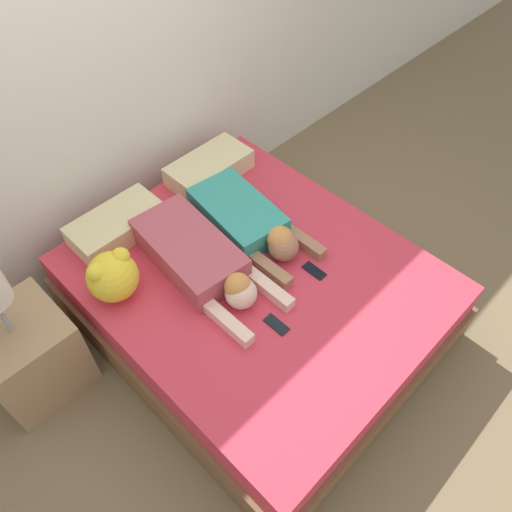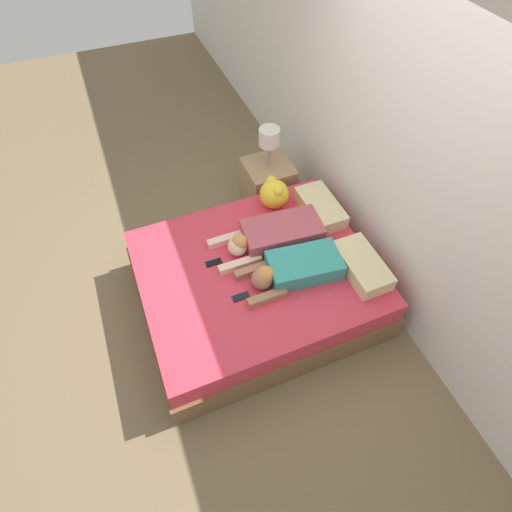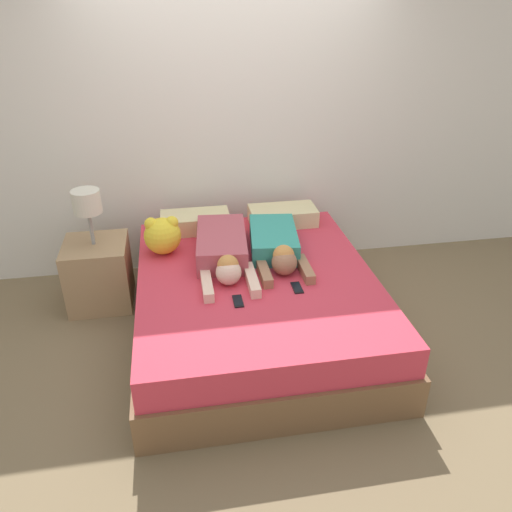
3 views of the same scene
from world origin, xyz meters
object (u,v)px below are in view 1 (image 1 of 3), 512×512
(plush_toy, at_px, (112,276))
(person_right, at_px, (249,222))
(person_left, at_px, (200,259))
(pillow_head_left, at_px, (117,225))
(cell_phone_left, at_px, (276,324))
(cell_phone_right, at_px, (314,271))
(nightstand, at_px, (27,351))
(bed, at_px, (256,298))
(pillow_head_right, at_px, (209,168))

(plush_toy, bearing_deg, person_right, -13.03)
(person_left, xyz_separation_m, person_right, (0.41, 0.01, -0.00))
(pillow_head_left, xyz_separation_m, person_left, (0.17, -0.58, 0.02))
(cell_phone_left, height_order, cell_phone_right, same)
(cell_phone_left, bearing_deg, cell_phone_right, 12.68)
(person_left, bearing_deg, nightstand, 158.77)
(bed, distance_m, cell_phone_right, 0.43)
(pillow_head_right, xyz_separation_m, person_left, (-0.59, -0.58, 0.02))
(pillow_head_right, bearing_deg, pillow_head_left, 180.00)
(bed, height_order, plush_toy, plush_toy)
(pillow_head_left, height_order, cell_phone_left, pillow_head_left)
(pillow_head_left, bearing_deg, person_left, -73.60)
(pillow_head_right, bearing_deg, bed, -114.65)
(bed, height_order, cell_phone_right, cell_phone_right)
(person_left, bearing_deg, bed, -49.80)
(bed, distance_m, nightstand, 1.36)
(person_left, bearing_deg, person_right, 1.57)
(person_left, xyz_separation_m, cell_phone_left, (0.03, -0.58, -0.08))
(person_right, xyz_separation_m, cell_phone_left, (-0.38, -0.59, -0.08))
(cell_phone_right, bearing_deg, pillow_head_left, 120.48)
(person_right, relative_size, plush_toy, 3.02)
(pillow_head_left, relative_size, cell_phone_right, 4.02)
(pillow_head_right, relative_size, cell_phone_right, 4.02)
(person_right, height_order, cell_phone_left, person_right)
(bed, distance_m, person_left, 0.48)
(pillow_head_left, relative_size, plush_toy, 1.92)
(pillow_head_left, height_order, person_right, person_right)
(pillow_head_right, relative_size, person_left, 0.56)
(person_left, xyz_separation_m, plush_toy, (-0.44, 0.21, 0.06))
(person_right, xyz_separation_m, cell_phone_right, (0.05, -0.49, -0.08))
(bed, bearing_deg, pillow_head_left, 114.65)
(pillow_head_left, relative_size, nightstand, 0.58)
(person_left, bearing_deg, pillow_head_left, 106.40)
(bed, xyz_separation_m, pillow_head_right, (0.38, 0.83, 0.33))
(bed, xyz_separation_m, nightstand, (-1.20, 0.63, 0.06))
(person_right, bearing_deg, pillow_head_right, 72.57)
(bed, bearing_deg, cell_phone_left, -118.26)
(pillow_head_left, distance_m, nightstand, 0.88)
(cell_phone_left, relative_size, nightstand, 0.14)
(person_left, distance_m, plush_toy, 0.49)
(nightstand, bearing_deg, cell_phone_left, -43.36)
(pillow_head_left, height_order, plush_toy, plush_toy)
(cell_phone_left, distance_m, nightstand, 1.42)
(pillow_head_right, height_order, person_right, person_right)
(person_right, relative_size, nightstand, 0.91)
(bed, relative_size, nightstand, 2.08)
(person_right, relative_size, cell_phone_left, 6.32)
(pillow_head_right, distance_m, cell_phone_left, 1.29)
(nightstand, bearing_deg, cell_phone_right, -30.99)
(person_left, relative_size, cell_phone_left, 7.21)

